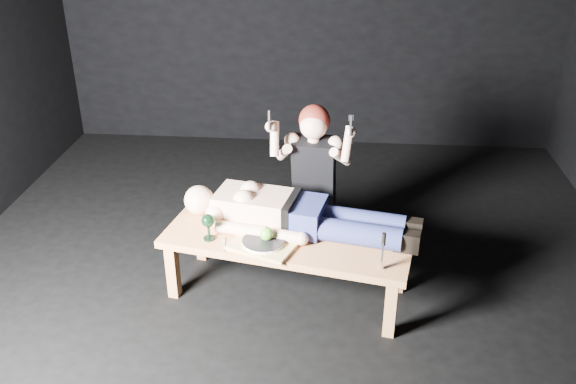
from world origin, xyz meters
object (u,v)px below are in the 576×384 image
object	(u,v)px
kneeling_woman	(315,176)
serving_tray	(263,245)
goblet	(208,227)
lying_man	(300,211)
carving_knife	(383,251)
table	(287,265)

from	to	relation	value
kneeling_woman	serving_tray	xyz separation A→B (m)	(-0.29, -0.73, -0.15)
kneeling_woman	goblet	distance (m)	0.94
serving_tray	lying_man	bearing A→B (deg)	48.87
kneeling_woman	serving_tray	bearing A→B (deg)	-106.11
goblet	carving_knife	size ratio (longest dim) A/B	0.73
serving_tray	carving_knife	world-z (taller)	carving_knife
goblet	serving_tray	bearing A→B (deg)	-9.32
table	lying_man	size ratio (longest dim) A/B	0.99
table	goblet	distance (m)	0.60
table	goblet	world-z (taller)	goblet
kneeling_woman	serving_tray	world-z (taller)	kneeling_woman
table	serving_tray	distance (m)	0.31
lying_man	carving_knife	size ratio (longest dim) A/B	6.55
serving_tray	goblet	xyz separation A→B (m)	(-0.36, 0.06, 0.08)
goblet	carving_knife	xyz separation A→B (m)	(1.10, -0.25, 0.03)
kneeling_woman	carving_knife	bearing A→B (deg)	-58.40
lying_man	serving_tray	size ratio (longest dim) A/B	4.06
lying_man	goblet	distance (m)	0.61
lying_man	carving_knife	xyz separation A→B (m)	(0.52, -0.44, -0.01)
lying_man	carving_knife	world-z (taller)	lying_man
table	kneeling_woman	world-z (taller)	kneeling_woman
goblet	table	bearing A→B (deg)	8.71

